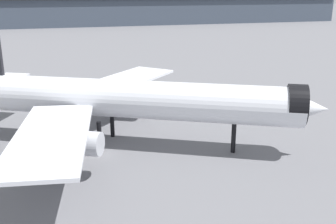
{
  "coord_description": "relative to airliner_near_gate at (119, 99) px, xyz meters",
  "views": [
    {
      "loc": [
        -0.84,
        -50.89,
        21.91
      ],
      "look_at": [
        9.82,
        0.47,
        5.31
      ],
      "focal_mm": 42.41,
      "sensor_mm": 36.0,
      "label": 1
    }
  ],
  "objects": [
    {
      "name": "baggage_tug_wing",
      "position": [
        -13.1,
        29.6,
        -5.81
      ],
      "size": [
        3.54,
        2.72,
        1.85
      ],
      "rotation": [
        0.0,
        0.0,
        0.32
      ],
      "color": "black",
      "rests_on": "ground"
    },
    {
      "name": "ground",
      "position": [
        -3.3,
        -3.15,
        -6.78
      ],
      "size": [
        900.0,
        900.0,
        0.0
      ],
      "primitive_type": "plane",
      "color": "slate"
    },
    {
      "name": "terminal_building",
      "position": [
        44.09,
        193.87,
        1.54
      ],
      "size": [
        232.32,
        41.98,
        31.86
      ],
      "rotation": [
        0.0,
        0.0,
        0.07
      ],
      "color": "#3D4756",
      "rests_on": "ground"
    },
    {
      "name": "airliner_near_gate",
      "position": [
        0.0,
        0.0,
        0.0
      ],
      "size": [
        53.62,
        47.97,
        15.4
      ],
      "rotation": [
        0.0,
        0.0,
        -0.39
      ],
      "color": "silver",
      "rests_on": "ground"
    }
  ]
}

